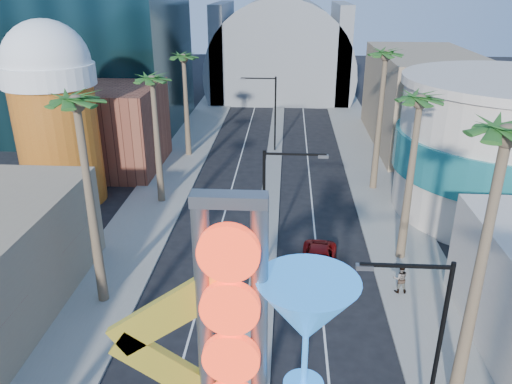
% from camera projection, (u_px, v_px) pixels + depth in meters
% --- Properties ---
extents(sidewalk_west, '(5.00, 100.00, 0.15)m').
position_uv_depth(sidewalk_west, '(169.00, 179.00, 46.20)').
color(sidewalk_west, gray).
rests_on(sidewalk_west, ground).
extents(sidewalk_east, '(5.00, 100.00, 0.15)m').
position_uv_depth(sidewalk_east, '(377.00, 184.00, 45.07)').
color(sidewalk_east, gray).
rests_on(sidewalk_east, ground).
extents(median, '(1.60, 84.00, 0.15)m').
position_uv_depth(median, '(273.00, 170.00, 48.39)').
color(median, gray).
rests_on(median, ground).
extents(brick_filler_west, '(10.00, 10.00, 8.00)m').
position_uv_depth(brick_filler_west, '(107.00, 128.00, 47.81)').
color(brick_filler_west, brown).
rests_on(brick_filler_west, ground).
extents(filler_east, '(10.00, 20.00, 10.00)m').
position_uv_depth(filler_east, '(422.00, 99.00, 54.70)').
color(filler_east, '#987E62').
rests_on(filler_east, ground).
extents(beer_mug, '(7.00, 7.00, 14.50)m').
position_uv_depth(beer_mug, '(54.00, 108.00, 39.01)').
color(beer_mug, '#B04C17').
rests_on(beer_mug, ground).
extents(turquoise_building, '(16.60, 16.60, 10.60)m').
position_uv_depth(turquoise_building, '(506.00, 148.00, 37.96)').
color(turquoise_building, beige).
rests_on(turquoise_building, ground).
extents(canopy, '(22.00, 16.00, 22.00)m').
position_uv_depth(canopy, '(280.00, 69.00, 77.96)').
color(canopy, slate).
rests_on(canopy, ground).
extents(neon_sign, '(6.53, 2.60, 12.55)m').
position_uv_depth(neon_sign, '(263.00, 375.00, 13.34)').
color(neon_sign, gray).
rests_on(neon_sign, ground).
extents(streetlight_0, '(3.79, 0.25, 8.00)m').
position_uv_depth(streetlight_0, '(273.00, 200.00, 29.95)').
color(streetlight_0, black).
rests_on(streetlight_0, ground).
extents(streetlight_1, '(3.79, 0.25, 8.00)m').
position_uv_depth(streetlight_1, '(270.00, 107.00, 52.06)').
color(streetlight_1, black).
rests_on(streetlight_1, ground).
extents(streetlight_2, '(3.45, 0.25, 8.00)m').
position_uv_depth(streetlight_2, '(428.00, 336.00, 18.58)').
color(streetlight_2, black).
rests_on(streetlight_2, ground).
extents(palm_1, '(2.40, 2.40, 12.70)m').
position_uv_depth(palm_1, '(78.00, 117.00, 24.52)').
color(palm_1, brown).
rests_on(palm_1, ground).
extents(palm_2, '(2.40, 2.40, 11.20)m').
position_uv_depth(palm_2, '(153.00, 88.00, 37.90)').
color(palm_2, brown).
rests_on(palm_2, ground).
extents(palm_3, '(2.40, 2.40, 11.20)m').
position_uv_depth(palm_3, '(184.00, 64.00, 48.92)').
color(palm_3, brown).
rests_on(palm_3, ground).
extents(palm_5, '(2.40, 2.40, 13.20)m').
position_uv_depth(palm_5, '(503.00, 156.00, 17.77)').
color(palm_5, brown).
rests_on(palm_5, ground).
extents(palm_6, '(2.40, 2.40, 11.70)m').
position_uv_depth(palm_6, '(419.00, 111.00, 29.31)').
color(palm_6, brown).
rests_on(palm_6, ground).
extents(palm_7, '(2.40, 2.40, 12.70)m').
position_uv_depth(palm_7, '(385.00, 64.00, 39.98)').
color(palm_7, brown).
rests_on(palm_7, ground).
extents(red_pickup, '(2.70, 4.97, 1.32)m').
position_uv_depth(red_pickup, '(318.00, 260.00, 31.64)').
color(red_pickup, '#9B0B0B').
rests_on(red_pickup, ground).
extents(pedestrian_b, '(0.90, 0.71, 1.82)m').
position_uv_depth(pedestrian_b, '(400.00, 278.00, 28.99)').
color(pedestrian_b, gray).
rests_on(pedestrian_b, sidewalk_east).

